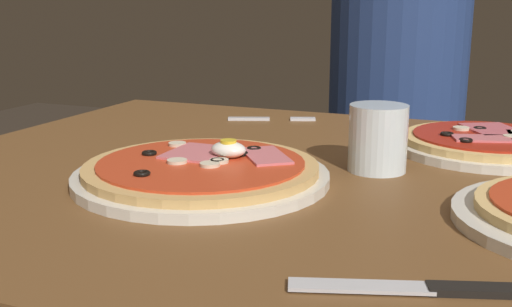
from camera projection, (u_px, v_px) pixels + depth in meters
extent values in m
cube|color=brown|center=(328.00, 190.00, 0.80)|extent=(1.11, 0.84, 0.04)
cylinder|color=#4A3018|center=(152.00, 285.00, 1.40)|extent=(0.07, 0.07, 0.72)
cylinder|color=silver|center=(201.00, 177.00, 0.77)|extent=(0.31, 0.31, 0.01)
cylinder|color=tan|center=(201.00, 168.00, 0.76)|extent=(0.28, 0.28, 0.01)
cylinder|color=red|center=(201.00, 163.00, 0.76)|extent=(0.25, 0.25, 0.00)
torus|color=black|center=(254.00, 149.00, 0.82)|extent=(0.02, 0.02, 0.00)
torus|color=black|center=(241.00, 154.00, 0.79)|extent=(0.02, 0.02, 0.00)
torus|color=black|center=(142.00, 173.00, 0.70)|extent=(0.02, 0.02, 0.00)
torus|color=black|center=(217.00, 161.00, 0.76)|extent=(0.02, 0.02, 0.00)
torus|color=black|center=(149.00, 153.00, 0.79)|extent=(0.02, 0.02, 0.00)
cube|color=#D16B70|center=(265.00, 156.00, 0.78)|extent=(0.09, 0.10, 0.00)
cube|color=#D16B70|center=(197.00, 153.00, 0.80)|extent=(0.07, 0.09, 0.00)
cylinder|color=beige|center=(177.00, 144.00, 0.84)|extent=(0.02, 0.02, 0.00)
cylinder|color=beige|center=(177.00, 161.00, 0.75)|extent=(0.02, 0.02, 0.00)
cylinder|color=beige|center=(219.00, 161.00, 0.76)|extent=(0.02, 0.02, 0.00)
cylinder|color=beige|center=(210.00, 164.00, 0.74)|extent=(0.02, 0.02, 0.00)
ellipsoid|color=white|center=(229.00, 149.00, 0.78)|extent=(0.04, 0.03, 0.02)
cylinder|color=yellow|center=(228.00, 142.00, 0.78)|extent=(0.02, 0.02, 0.00)
cylinder|color=silver|center=(487.00, 148.00, 0.91)|extent=(0.26, 0.26, 0.01)
cylinder|color=#DBB26B|center=(488.00, 140.00, 0.91)|extent=(0.24, 0.24, 0.01)
cylinder|color=#A82314|center=(488.00, 136.00, 0.91)|extent=(0.21, 0.21, 0.00)
torus|color=black|center=(447.00, 134.00, 0.90)|extent=(0.02, 0.02, 0.00)
torus|color=black|center=(480.00, 129.00, 0.94)|extent=(0.02, 0.02, 0.00)
torus|color=black|center=(466.00, 140.00, 0.86)|extent=(0.02, 0.02, 0.00)
cube|color=#C65B66|center=(492.00, 129.00, 0.94)|extent=(0.10, 0.11, 0.00)
cube|color=#D16B70|center=(482.00, 138.00, 0.88)|extent=(0.09, 0.06, 0.00)
cylinder|color=beige|center=(461.00, 128.00, 0.94)|extent=(0.02, 0.02, 0.00)
cylinder|color=beige|center=(511.00, 137.00, 0.89)|extent=(0.02, 0.02, 0.00)
cylinder|color=silver|center=(378.00, 138.00, 0.81)|extent=(0.07, 0.07, 0.09)
cylinder|color=silver|center=(377.00, 152.00, 0.81)|extent=(0.07, 0.07, 0.05)
cube|color=silver|center=(249.00, 119.00, 1.15)|extent=(0.08, 0.04, 0.00)
cube|color=silver|center=(303.00, 120.00, 1.14)|extent=(0.04, 0.02, 0.00)
cube|color=silver|center=(303.00, 119.00, 1.14)|extent=(0.04, 0.02, 0.00)
cube|color=silver|center=(303.00, 119.00, 1.15)|extent=(0.04, 0.02, 0.00)
cube|color=silver|center=(303.00, 118.00, 1.15)|extent=(0.04, 0.02, 0.00)
cube|color=silver|center=(361.00, 286.00, 0.48)|extent=(0.11, 0.05, 0.00)
cube|color=black|center=(488.00, 290.00, 0.48)|extent=(0.09, 0.05, 0.01)
cylinder|color=black|center=(386.00, 296.00, 1.64)|extent=(0.29, 0.29, 0.46)
cylinder|color=navy|center=(396.00, 108.00, 1.52)|extent=(0.32, 0.32, 0.52)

